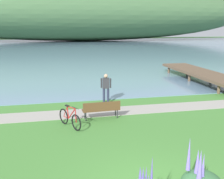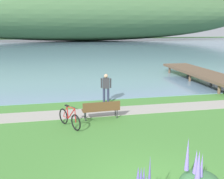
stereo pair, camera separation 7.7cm
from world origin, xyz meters
TOP-DOWN VIEW (x-y plane):
  - bay_water at (0.00, 49.37)m, footprint 180.00×80.00m
  - distant_hillside at (6.41, 77.04)m, footprint 107.27×28.00m
  - shoreline_path at (0.00, 7.13)m, footprint 60.00×1.50m
  - park_bench_near_camera at (-0.39, 6.09)m, footprint 1.82×0.56m
  - bicycle_leaning_near_bench at (-1.93, 5.33)m, footprint 0.88×1.59m
  - person_at_shoreline at (0.34, 8.74)m, footprint 0.60×0.30m
  - pier_dock at (9.00, 13.37)m, footprint 2.40×10.00m

SIDE VIEW (x-z plane):
  - shoreline_path at x=0.00m, z-range 0.00..0.01m
  - bay_water at x=0.00m, z-range 0.00..0.04m
  - bicycle_leaning_near_bench at x=-1.93m, z-range -0.11..0.90m
  - park_bench_near_camera at x=-0.39m, z-range 0.08..0.96m
  - pier_dock at x=9.00m, z-range 0.29..1.09m
  - person_at_shoreline at x=0.34m, z-range 0.12..1.83m
  - distant_hillside at x=6.41m, z-range 0.04..16.76m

